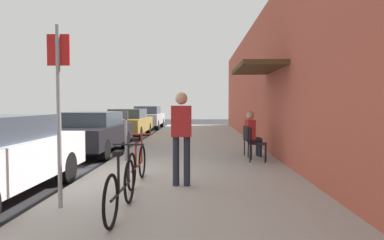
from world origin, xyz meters
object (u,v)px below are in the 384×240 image
at_px(bicycle_1, 137,165).
at_px(cafe_chair_1, 250,139).
at_px(bicycle_0, 121,188).
at_px(parking_meter, 126,132).
at_px(parked_car_3, 148,117).
at_px(pedestrian_standing, 181,131).
at_px(street_sign, 59,102).
at_px(parked_car_2, 128,123).
at_px(cafe_chair_0, 255,142).
at_px(parked_car_1, 92,132).
at_px(seated_patron_1, 252,132).

relative_size(bicycle_1, cafe_chair_1, 1.97).
bearing_deg(bicycle_0, parking_meter, 101.63).
relative_size(parked_car_3, pedestrian_standing, 2.59).
bearing_deg(cafe_chair_1, street_sign, -125.00).
xyz_separation_m(bicycle_0, bicycle_1, (-0.11, 1.77, 0.00)).
bearing_deg(parked_car_2, street_sign, -82.59).
relative_size(parked_car_3, bicycle_0, 2.57).
relative_size(parked_car_3, cafe_chair_0, 5.06).
distance_m(parked_car_3, cafe_chair_0, 14.56).
distance_m(street_sign, cafe_chair_0, 5.39).
bearing_deg(cafe_chair_1, parked_car_3, 111.04).
bearing_deg(street_sign, bicycle_1, 60.77).
bearing_deg(cafe_chair_1, pedestrian_standing, -116.44).
xyz_separation_m(bicycle_0, cafe_chair_1, (2.49, 5.18, 0.14)).
relative_size(bicycle_1, cafe_chair_0, 1.97).
relative_size(street_sign, bicycle_0, 1.52).
distance_m(bicycle_0, pedestrian_standing, 1.89).
xyz_separation_m(parked_car_1, cafe_chair_1, (4.93, -1.17, -0.09)).
height_order(parked_car_2, parked_car_3, parked_car_3).
xyz_separation_m(parked_car_1, bicycle_0, (2.45, -6.36, -0.24)).
relative_size(street_sign, pedestrian_standing, 1.53).
distance_m(parking_meter, bicycle_1, 2.73).
xyz_separation_m(parked_car_1, parked_car_2, (-0.00, 5.45, 0.01)).
xyz_separation_m(street_sign, seated_patron_1, (3.49, 4.91, -0.82)).
relative_size(bicycle_0, seated_patron_1, 1.33).
height_order(parked_car_2, bicycle_1, parked_car_2).
bearing_deg(parked_car_1, street_sign, -76.13).
relative_size(parked_car_1, parking_meter, 3.33).
bearing_deg(pedestrian_standing, parked_car_2, 107.28).
bearing_deg(cafe_chair_0, bicycle_1, -135.64).
bearing_deg(parking_meter, cafe_chair_1, 13.77).
xyz_separation_m(parked_car_1, seated_patron_1, (4.99, -1.16, 0.10)).
relative_size(parked_car_2, bicycle_0, 2.57).
relative_size(cafe_chair_0, cafe_chair_1, 1.00).
height_order(parked_car_3, bicycle_0, parked_car_3).
height_order(bicycle_0, cafe_chair_0, bicycle_0).
xyz_separation_m(bicycle_1, cafe_chair_1, (2.60, 3.41, 0.14)).
xyz_separation_m(cafe_chair_1, pedestrian_standing, (-1.77, -3.55, 0.50)).
bearing_deg(pedestrian_standing, parked_car_1, 123.82).
xyz_separation_m(parked_car_1, parked_car_3, (0.00, 11.65, 0.05)).
xyz_separation_m(parked_car_3, pedestrian_standing, (3.17, -16.38, 0.36)).
distance_m(cafe_chair_1, pedestrian_standing, 4.00).
height_order(parked_car_3, parking_meter, parked_car_3).
relative_size(parked_car_2, seated_patron_1, 3.41).
bearing_deg(street_sign, parked_car_1, 103.87).
bearing_deg(parking_meter, bicycle_1, -73.13).
relative_size(parked_car_1, parked_car_3, 1.00).
height_order(parking_meter, bicycle_0, parking_meter).
relative_size(seated_patron_1, pedestrian_standing, 0.76).
xyz_separation_m(parking_meter, seated_patron_1, (3.44, 0.84, -0.07)).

